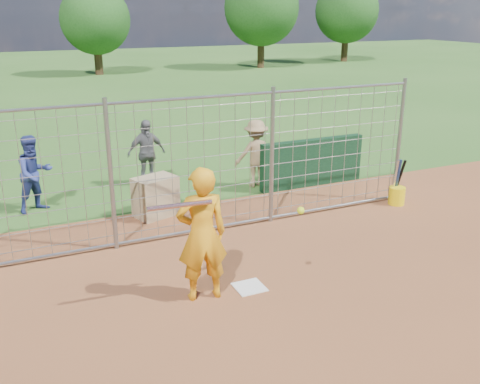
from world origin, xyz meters
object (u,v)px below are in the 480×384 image
bystander_c (256,153)px  equipment_bin (156,197)px  batter (202,235)px  bystander_b (146,153)px  bystander_a (35,174)px  bucket_with_bats (397,193)px

bystander_c → equipment_bin: bearing=24.8°
batter → bystander_b: bearing=-89.9°
bystander_a → bystander_b: 2.57m
batter → bucket_with_bats: size_ratio=2.00×
equipment_bin → bucket_with_bats: size_ratio=0.82×
bystander_b → bucket_with_bats: 5.63m
bystander_b → bucket_with_bats: size_ratio=1.60×
bystander_b → bystander_a: bearing=-172.9°
bystander_a → bystander_c: bystander_a is taller
equipment_bin → bystander_c: bearing=0.4°
bystander_b → bystander_c: (2.28, -1.06, -0.00)m
equipment_bin → bucket_with_bats: 5.02m
bystander_a → equipment_bin: bystander_a is taller
batter → bystander_b: 5.37m
bystander_c → equipment_bin: (-2.64, -0.89, -0.38)m
bystander_a → bystander_b: size_ratio=1.01×
batter → bystander_a: size_ratio=1.24×
bystander_c → bucket_with_bats: bystander_c is taller
batter → bystander_a: (-1.84, 4.65, -0.19)m
bystander_b → bucket_with_bats: (4.45, -3.41, -0.53)m
bystander_a → bystander_c: 4.77m
bystander_a → equipment_bin: 2.50m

